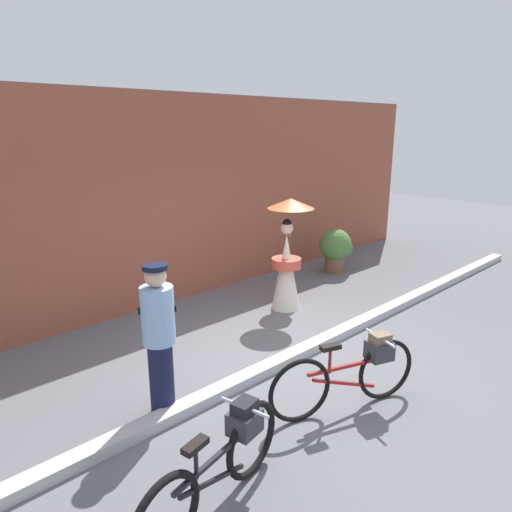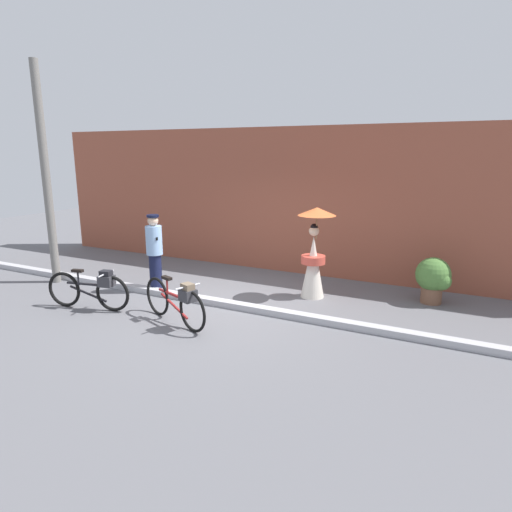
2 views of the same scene
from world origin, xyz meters
TOP-DOWN VIEW (x-y plane):
  - ground_plane at (0.00, 0.00)m, footprint 30.00×30.00m
  - building_wall at (0.00, 3.09)m, footprint 14.00×0.40m
  - sidewalk_curb at (0.00, 0.00)m, footprint 14.00×0.20m
  - bicycle_near_officer at (-0.31, -1.15)m, footprint 1.70×0.71m
  - bicycle_far_side at (-2.21, -1.24)m, footprint 1.71×0.53m
  - person_officer at (-1.84, 0.19)m, footprint 0.35×0.34m
  - person_with_parasol at (1.29, 1.31)m, footprint 0.76×0.76m
  - potted_plant_by_door at (3.53, 1.99)m, footprint 0.69×0.67m

SIDE VIEW (x-z plane):
  - ground_plane at x=0.00m, z-range 0.00..0.00m
  - sidewalk_curb at x=0.00m, z-range 0.00..0.12m
  - bicycle_far_side at x=-2.21m, z-range 0.02..0.80m
  - bicycle_near_officer at x=-0.31m, z-range 0.03..0.84m
  - potted_plant_by_door at x=3.53m, z-range 0.06..0.98m
  - person_officer at x=-1.84m, z-range 0.05..1.71m
  - person_with_parasol at x=1.29m, z-range -0.02..1.84m
  - building_wall at x=0.00m, z-range 0.00..3.50m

